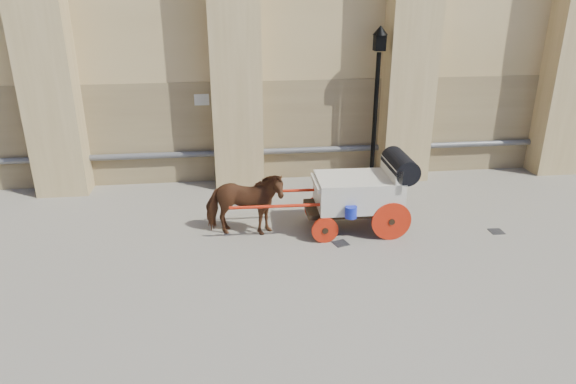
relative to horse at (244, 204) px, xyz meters
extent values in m
plane|color=#6D685A|center=(1.00, -0.14, -0.79)|extent=(90.00, 90.00, 0.00)
cube|color=#917D55|center=(3.00, 4.01, 0.71)|extent=(44.00, 0.35, 3.00)
cylinder|color=#59595B|center=(3.00, 3.74, 0.11)|extent=(42.00, 0.18, 0.18)
cube|color=beige|center=(-1.00, 3.83, 1.71)|extent=(0.42, 0.04, 0.32)
imported|color=brown|center=(0.00, 0.00, 0.00)|extent=(1.98, 1.12, 1.58)
cube|color=black|center=(2.60, -0.01, -0.22)|extent=(2.30, 1.09, 0.12)
cube|color=beige|center=(2.70, -0.01, 0.19)|extent=(2.00, 1.34, 0.72)
cube|color=beige|center=(3.48, -0.03, 0.60)|extent=(0.19, 1.30, 0.57)
cube|color=beige|center=(1.83, 0.01, 0.45)|extent=(0.39, 1.15, 0.10)
cylinder|color=black|center=(3.68, -0.04, 0.81)|extent=(0.61, 1.31, 0.58)
cylinder|color=red|center=(3.36, -0.67, -0.33)|extent=(0.93, 0.09, 0.93)
cylinder|color=red|center=(3.39, 0.61, -0.33)|extent=(0.93, 0.09, 0.93)
cylinder|color=red|center=(1.81, -0.63, -0.48)|extent=(0.62, 0.08, 0.62)
cylinder|color=red|center=(1.84, 0.65, -0.48)|extent=(0.62, 0.08, 0.62)
cylinder|color=red|center=(0.88, -0.43, 0.09)|extent=(2.48, 0.14, 0.07)
cylinder|color=red|center=(0.91, 0.50, 0.09)|extent=(2.48, 0.14, 0.07)
cylinder|color=#1728B8|center=(2.37, -0.73, -0.02)|extent=(0.27, 0.27, 0.27)
cylinder|color=black|center=(3.97, 3.14, 1.12)|extent=(0.13, 0.13, 3.83)
cone|color=black|center=(3.97, 3.14, -0.60)|extent=(0.38, 0.38, 0.38)
cube|color=black|center=(3.97, 3.14, 3.31)|extent=(0.30, 0.30, 0.45)
cone|color=black|center=(3.97, 3.14, 3.63)|extent=(0.43, 0.43, 0.26)
cube|color=black|center=(2.16, -0.74, -0.79)|extent=(0.40, 0.40, 0.01)
cube|color=black|center=(6.04, -0.59, -0.79)|extent=(0.33, 0.33, 0.01)
camera|label=1|loc=(-0.34, -11.06, 4.66)|focal=32.00mm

